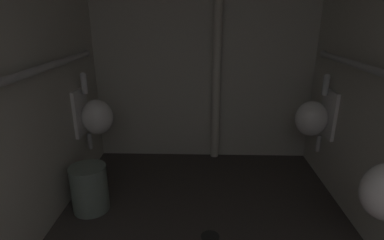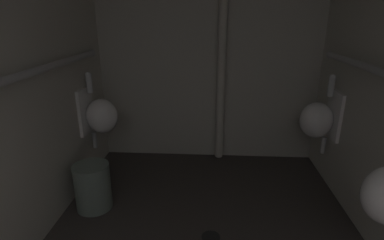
# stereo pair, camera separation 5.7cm
# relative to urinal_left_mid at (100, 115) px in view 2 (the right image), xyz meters

# --- Properties ---
(wall_back) EXTENTS (2.48, 0.06, 2.47)m
(wall_back) POSITION_rel_urinal_left_mid_xyz_m (1.03, 0.58, 0.58)
(wall_back) COLOR beige
(wall_back) RESTS_ON ground
(urinal_left_mid) EXTENTS (0.32, 0.30, 0.76)m
(urinal_left_mid) POSITION_rel_urinal_left_mid_xyz_m (0.00, 0.00, 0.00)
(urinal_left_mid) COLOR white
(urinal_right_far) EXTENTS (0.32, 0.30, 0.76)m
(urinal_right_far) POSITION_rel_urinal_left_mid_xyz_m (2.06, 0.01, 0.00)
(urinal_right_far) COLOR white
(standpipe_back_wall) EXTENTS (0.09, 0.09, 2.42)m
(standpipe_back_wall) POSITION_rel_urinal_left_mid_xyz_m (1.17, 0.47, 0.58)
(standpipe_back_wall) COLOR beige
(standpipe_back_wall) RESTS_ON ground
(floor_drain) EXTENTS (0.14, 0.14, 0.01)m
(floor_drain) POSITION_rel_urinal_left_mid_xyz_m (1.08, -0.86, -0.65)
(floor_drain) COLOR black
(floor_drain) RESTS_ON ground
(waste_bin) EXTENTS (0.30, 0.30, 0.40)m
(waste_bin) POSITION_rel_urinal_left_mid_xyz_m (0.09, -0.54, -0.45)
(waste_bin) COLOR slate
(waste_bin) RESTS_ON ground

